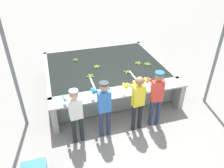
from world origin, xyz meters
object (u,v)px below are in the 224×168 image
object	(u,v)px
banana_bunch_floating_4	(147,64)
banana_bunch_floating_5	(76,60)
banana_bunch_floating_0	(97,66)
banana_bunch_floating_2	(127,72)
worker_1	(104,104)
support_post_left	(14,77)
banana_bunch_floating_1	(138,63)
banana_bunch_floating_3	(90,76)
worker_0	(76,111)
worker_2	(138,99)
support_post_right	(216,58)
worker_3	(157,93)
knife_0	(154,87)

from	to	relation	value
banana_bunch_floating_4	banana_bunch_floating_5	world-z (taller)	same
banana_bunch_floating_0	banana_bunch_floating_4	bearing A→B (deg)	-11.04
banana_bunch_floating_0	banana_bunch_floating_2	world-z (taller)	same
worker_1	banana_bunch_floating_4	xyz separation A→B (m)	(2.10, 1.93, -0.11)
support_post_left	banana_bunch_floating_1	bearing A→B (deg)	14.98
banana_bunch_floating_4	support_post_left	bearing A→B (deg)	-168.18
banana_bunch_floating_3	banana_bunch_floating_4	size ratio (longest dim) A/B	0.99
banana_bunch_floating_0	worker_0	bearing A→B (deg)	-115.38
banana_bunch_floating_3	worker_0	bearing A→B (deg)	-113.31
banana_bunch_floating_4	support_post_left	size ratio (longest dim) A/B	0.09
worker_0	banana_bunch_floating_1	size ratio (longest dim) A/B	5.89
worker_1	banana_bunch_floating_3	bearing A→B (deg)	89.94
banana_bunch_floating_3	worker_2	bearing A→B (deg)	-62.12
worker_0	support_post_right	bearing A→B (deg)	6.45
worker_1	banana_bunch_floating_5	world-z (taller)	worker_1
worker_1	support_post_right	distance (m)	3.68
worker_3	banana_bunch_floating_5	bearing A→B (deg)	120.13
worker_1	banana_bunch_floating_5	size ratio (longest dim) A/B	6.52
worker_2	knife_0	world-z (taller)	worker_2
banana_bunch_floating_0	knife_0	world-z (taller)	banana_bunch_floating_0
banana_bunch_floating_3	support_post_right	world-z (taller)	support_post_right
banana_bunch_floating_1	worker_2	bearing A→B (deg)	-113.33
support_post_left	banana_bunch_floating_3	bearing A→B (deg)	16.94
banana_bunch_floating_5	support_post_left	distance (m)	2.74
banana_bunch_floating_4	knife_0	distance (m)	1.46
worker_1	banana_bunch_floating_1	size ratio (longest dim) A/B	6.16
worker_2	banana_bunch_floating_2	bearing A→B (deg)	79.07
banana_bunch_floating_2	banana_bunch_floating_4	distance (m)	0.94
banana_bunch_floating_3	support_post_right	distance (m)	3.86
worker_3	worker_2	bearing A→B (deg)	-177.11
worker_1	banana_bunch_floating_2	bearing A→B (deg)	52.48
banana_bunch_floating_3	support_post_right	size ratio (longest dim) A/B	0.09
worker_2	worker_3	bearing A→B (deg)	2.89
banana_bunch_floating_0	support_post_left	xyz separation A→B (m)	(-2.43, -1.21, 0.68)
worker_3	support_post_left	distance (m)	3.74
banana_bunch_floating_5	support_post_right	distance (m)	4.66
banana_bunch_floating_0	banana_bunch_floating_2	bearing A→B (deg)	-38.26
worker_0	knife_0	world-z (taller)	worker_0
worker_0	banana_bunch_floating_5	distance (m)	3.04
worker_1	support_post_right	xyz separation A→B (m)	(3.60, 0.48, 0.57)
worker_1	banana_bunch_floating_1	bearing A→B (deg)	49.04
worker_3	banana_bunch_floating_0	size ratio (longest dim) A/B	6.20
worker_3	banana_bunch_floating_3	xyz separation A→B (m)	(-1.46, 1.68, -0.15)
worker_1	support_post_left	xyz separation A→B (m)	(-2.08, 1.06, 0.57)
banana_bunch_floating_0	banana_bunch_floating_2	xyz separation A→B (m)	(0.87, -0.68, 0.00)
banana_bunch_floating_0	banana_bunch_floating_5	size ratio (longest dim) A/B	1.08
banana_bunch_floating_2	support_post_left	bearing A→B (deg)	-170.86
worker_1	banana_bunch_floating_1	xyz separation A→B (m)	(1.82, 2.10, -0.11)
worker_2	banana_bunch_floating_1	world-z (taller)	worker_2
worker_2	banana_bunch_floating_2	distance (m)	1.64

